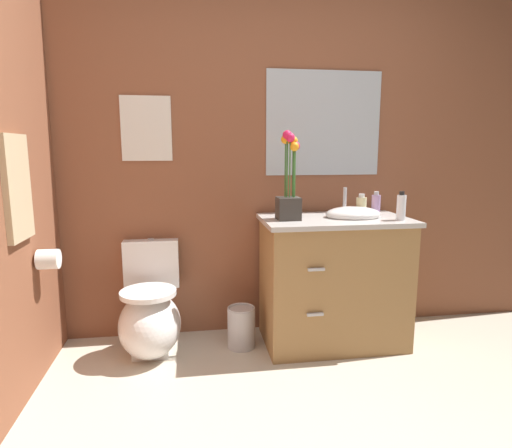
{
  "coord_description": "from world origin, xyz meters",
  "views": [
    {
      "loc": [
        -0.49,
        -1.25,
        1.28
      ],
      "look_at": [
        -0.1,
        1.31,
        0.82
      ],
      "focal_mm": 30.14,
      "sensor_mm": 36.0,
      "label": 1
    }
  ],
  "objects": [
    {
      "name": "wall_back",
      "position": [
        0.2,
        1.69,
        1.25
      ],
      "size": [
        4.18,
        0.05,
        2.5
      ],
      "primitive_type": "cube",
      "color": "brown",
      "rests_on": "ground_plane"
    },
    {
      "name": "toilet",
      "position": [
        -0.76,
        1.39,
        0.24
      ],
      "size": [
        0.38,
        0.59,
        0.69
      ],
      "color": "white",
      "rests_on": "ground_plane"
    },
    {
      "name": "vanity_cabinet",
      "position": [
        0.42,
        1.36,
        0.43
      ],
      "size": [
        0.94,
        0.56,
        1.02
      ],
      "color": "#9E7242",
      "rests_on": "ground_plane"
    },
    {
      "name": "flower_vase",
      "position": [
        0.11,
        1.34,
        1.05
      ],
      "size": [
        0.14,
        0.14,
        0.55
      ],
      "color": "#38332D",
      "rests_on": "vanity_cabinet"
    },
    {
      "name": "soap_bottle",
      "position": [
        0.71,
        1.39,
        0.92
      ],
      "size": [
        0.06,
        0.06,
        0.16
      ],
      "color": "#B28CBF",
      "rests_on": "vanity_cabinet"
    },
    {
      "name": "lotion_bottle",
      "position": [
        0.61,
        1.39,
        0.91
      ],
      "size": [
        0.07,
        0.07,
        0.15
      ],
      "color": "beige",
      "rests_on": "vanity_cabinet"
    },
    {
      "name": "hand_wash_bottle",
      "position": [
        0.79,
        1.21,
        0.93
      ],
      "size": [
        0.06,
        0.06,
        0.18
      ],
      "color": "white",
      "rests_on": "vanity_cabinet"
    },
    {
      "name": "trash_bin",
      "position": [
        -0.19,
        1.37,
        0.14
      ],
      "size": [
        0.18,
        0.18,
        0.27
      ],
      "color": "#B7B7BC",
      "rests_on": "ground_plane"
    },
    {
      "name": "wall_poster",
      "position": [
        -0.76,
        1.66,
        1.41
      ],
      "size": [
        0.32,
        0.01,
        0.41
      ],
      "primitive_type": "cube",
      "color": "silver"
    },
    {
      "name": "wall_mirror",
      "position": [
        0.42,
        1.66,
        1.45
      ],
      "size": [
        0.8,
        0.01,
        0.7
      ],
      "primitive_type": "cube",
      "color": "#B2BCC6"
    },
    {
      "name": "hanging_towel",
      "position": [
        -1.33,
        1.0,
        1.09
      ],
      "size": [
        0.03,
        0.28,
        0.52
      ],
      "primitive_type": "cube",
      "color": "tan"
    },
    {
      "name": "toilet_paper_roll",
      "position": [
        -1.28,
        1.19,
        0.68
      ],
      "size": [
        0.11,
        0.11,
        0.11
      ],
      "primitive_type": "cylinder",
      "rotation": [
        0.0,
        1.57,
        0.0
      ],
      "color": "white"
    }
  ]
}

